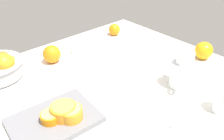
# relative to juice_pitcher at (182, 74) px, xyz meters

# --- Properties ---
(ground_plane) EXTENTS (1.25, 1.00, 0.03)m
(ground_plane) POSITION_rel_juice_pitcher_xyz_m (-0.25, 0.23, -0.07)
(ground_plane) COLOR white
(juice_pitcher) EXTENTS (0.14, 0.10, 0.17)m
(juice_pitcher) POSITION_rel_juice_pitcher_xyz_m (0.00, 0.00, 0.00)
(juice_pitcher) COLOR white
(juice_pitcher) RESTS_ON ground_plane
(second_glass) EXTENTS (0.07, 0.07, 0.09)m
(second_glass) POSITION_rel_juice_pitcher_xyz_m (-0.02, -0.19, -0.02)
(second_glass) COLOR white
(second_glass) RESTS_ON ground_plane
(cutting_board) EXTENTS (0.31, 0.23, 0.02)m
(cutting_board) POSITION_rel_juice_pitcher_xyz_m (-0.50, 0.16, -0.05)
(cutting_board) COLOR slate
(cutting_board) RESTS_ON ground_plane
(orange_half_0) EXTENTS (0.08, 0.08, 0.04)m
(orange_half_0) POSITION_rel_juice_pitcher_xyz_m (-0.46, 0.13, -0.02)
(orange_half_0) COLOR orange
(orange_half_0) RESTS_ON cutting_board
(orange_half_1) EXTENTS (0.09, 0.09, 0.05)m
(orange_half_1) POSITION_rel_juice_pitcher_xyz_m (-0.47, 0.15, -0.02)
(orange_half_1) COLOR orange
(orange_half_1) RESTS_ON cutting_board
(orange_half_2) EXTENTS (0.07, 0.07, 0.03)m
(orange_half_2) POSITION_rel_juice_pitcher_xyz_m (-0.52, 0.16, -0.02)
(orange_half_2) COLOR orange
(orange_half_2) RESTS_ON cutting_board
(loose_orange_0) EXTENTS (0.07, 0.07, 0.07)m
(loose_orange_0) POSITION_rel_juice_pitcher_xyz_m (0.15, 0.57, -0.02)
(loose_orange_0) COLOR orange
(loose_orange_0) RESTS_ON ground_plane
(loose_orange_2) EXTENTS (0.09, 0.09, 0.09)m
(loose_orange_2) POSITION_rel_juice_pitcher_xyz_m (-0.30, 0.54, -0.02)
(loose_orange_2) COLOR orange
(loose_orange_2) RESTS_ON ground_plane
(loose_orange_3) EXTENTS (0.09, 0.09, 0.09)m
(loose_orange_3) POSITION_rel_juice_pitcher_xyz_m (0.28, 0.06, -0.02)
(loose_orange_3) COLOR orange
(loose_orange_3) RESTS_ON ground_plane
(spoon) EXTENTS (0.14, 0.08, 0.01)m
(spoon) POSITION_rel_juice_pitcher_xyz_m (-0.24, -0.10, -0.05)
(spoon) COLOR silver
(spoon) RESTS_ON ground_plane
(herb_sprig_0) EXTENTS (0.03, 0.05, 0.01)m
(herb_sprig_0) POSITION_rel_juice_pitcher_xyz_m (-0.18, 0.56, -0.06)
(herb_sprig_0) COLOR #3B782F
(herb_sprig_0) RESTS_ON ground_plane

